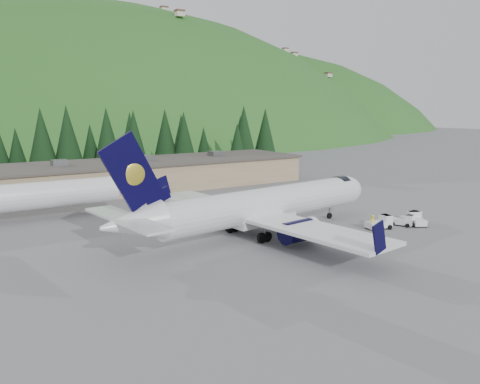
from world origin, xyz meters
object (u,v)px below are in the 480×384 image
Objects in this scene: airliner at (261,206)px; baggage_tug_b at (412,217)px; baggage_tug_a at (381,223)px; terminal_building at (119,176)px; baggage_tug_d at (404,221)px; baggage_tug_c at (416,219)px; ramp_worker at (372,223)px; second_airliner at (8,197)px.

airliner reaches higher than baggage_tug_b.
baggage_tug_b is at bearing -22.85° from airliner.
airliner is 11.26× the size of baggage_tug_a.
airliner is 13.33× the size of baggage_tug_b.
terminal_building is (-17.74, 43.99, 1.88)m from baggage_tug_a.
baggage_tug_a is 1.10× the size of baggage_tug_d.
baggage_tug_a is at bearing -122.14° from baggage_tug_d.
baggage_tug_c reaches higher than baggage_tug_d.
terminal_building is (-22.99, 45.12, 1.91)m from baggage_tug_c.
ramp_worker is at bearing -173.05° from baggage_tug_b.
second_airliner is 45.79m from ramp_worker.
second_airliner reaches higher than ramp_worker.
ramp_worker is (16.33, -43.88, -1.69)m from terminal_building.
ramp_worker is (-6.66, 1.23, 0.22)m from baggage_tug_c.
baggage_tug_d reaches higher than baggage_tug_b.
second_airliner is (-23.83, 22.13, -0.00)m from airliner.
airliner is 0.53× the size of terminal_building.
baggage_tug_b is at bearing 10.92° from baggage_tug_a.
ramp_worker is at bearing -120.42° from baggage_tug_d.
terminal_building reaches higher than baggage_tug_a.
baggage_tug_c is 1.78× the size of ramp_worker.
ramp_worker reaches higher than baggage_tug_c.
second_airliner reaches higher than terminal_building.
baggage_tug_a is 1.43m from ramp_worker.
ramp_worker is at bearing -69.59° from terminal_building.
terminal_building reaches higher than baggage_tug_c.
airliner is 32.52m from second_airliner.
second_airliner reaches higher than baggage_tug_b.
second_airliner is at bearing -141.22° from terminal_building.
second_airliner is 0.39× the size of terminal_building.
baggage_tug_b is at bearing -5.68° from baggage_tug_c.
baggage_tug_d is (3.59, -0.65, -0.09)m from baggage_tug_a.
ramp_worker reaches higher than baggage_tug_a.
terminal_building is at bearing -79.97° from ramp_worker.
baggage_tug_a is at bearing 165.57° from ramp_worker.
ramp_worker is at bearing -37.57° from second_airliner.
baggage_tug_a is 1.18× the size of baggage_tug_b.
airliner reaches higher than terminal_building.
terminal_building is 38.11× the size of ramp_worker.
baggage_tug_c is at bearing -2.28° from baggage_tug_a.
baggage_tug_b is 1.53m from baggage_tug_c.
baggage_tug_b is (19.96, -5.75, -2.69)m from airliner.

